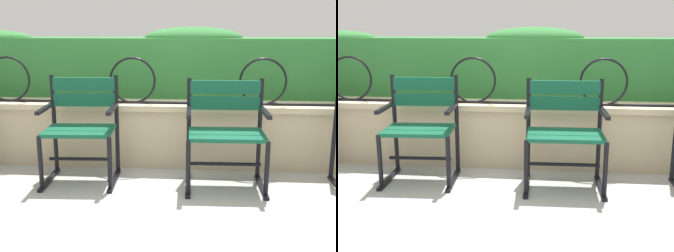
{
  "view_description": "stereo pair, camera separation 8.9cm",
  "coord_description": "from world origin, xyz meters",
  "views": [
    {
      "loc": [
        0.25,
        -2.95,
        1.29
      ],
      "look_at": [
        0.0,
        0.16,
        0.55
      ],
      "focal_mm": 46.34,
      "sensor_mm": 36.0,
      "label": 1
    },
    {
      "loc": [
        0.34,
        -2.94,
        1.29
      ],
      "look_at": [
        0.0,
        0.16,
        0.55
      ],
      "focal_mm": 46.34,
      "sensor_mm": 36.0,
      "label": 2
    }
  ],
  "objects": [
    {
      "name": "stone_wall",
      "position": [
        0.0,
        0.96,
        0.3
      ],
      "size": [
        6.82,
        0.41,
        0.58
      ],
      "color": "tan",
      "rests_on": "ground"
    },
    {
      "name": "park_chair_centre_right",
      "position": [
        0.44,
        0.44,
        0.46
      ],
      "size": [
        0.64,
        0.54,
        0.86
      ],
      "color": "#0F4C33",
      "rests_on": "ground"
    },
    {
      "name": "ground_plane",
      "position": [
        0.0,
        0.0,
        0.0
      ],
      "size": [
        60.0,
        60.0,
        0.0
      ],
      "primitive_type": "plane",
      "color": "#9E9E99"
    },
    {
      "name": "iron_arch_fence",
      "position": [
        -0.31,
        0.88,
        0.76
      ],
      "size": [
        6.29,
        0.02,
        0.42
      ],
      "color": "black",
      "rests_on": "stone_wall"
    },
    {
      "name": "park_chair_centre_left",
      "position": [
        -0.75,
        0.48,
        0.46
      ],
      "size": [
        0.61,
        0.55,
        0.87
      ],
      "color": "#0F4C33",
      "rests_on": "ground"
    },
    {
      "name": "hedge_row",
      "position": [
        -0.0,
        1.36,
        0.9
      ],
      "size": [
        6.68,
        0.45,
        0.68
      ],
      "color": "#2D7033",
      "rests_on": "stone_wall"
    }
  ]
}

